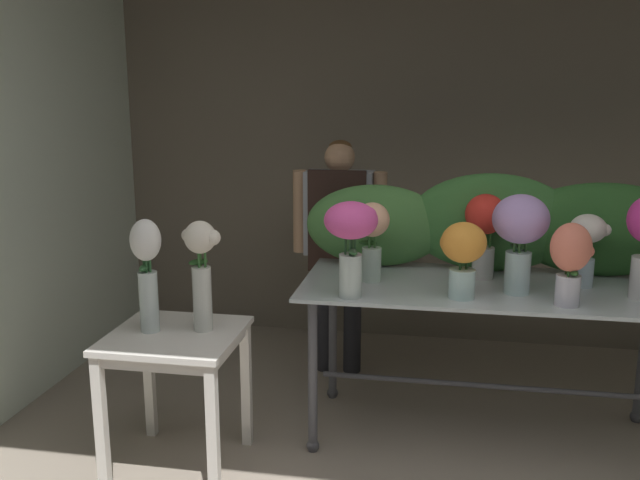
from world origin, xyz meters
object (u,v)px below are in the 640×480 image
Objects in this scene: vase_cream_lisianthus_tall at (201,268)px; vase_peach_roses at (372,234)px; vase_coral_carnations at (570,258)px; side_table_white at (176,352)px; display_table_glass at (488,310)px; vase_ivory_lilies at (587,240)px; florist at (339,232)px; vase_sunset_anemones at (462,252)px; vase_scarlet_dahlias at (485,226)px; vase_white_roses_tall at (147,270)px; vase_fuchsia_tulips at (352,234)px; vase_lilac_freesia at (520,231)px.

vase_peach_roses is at bearing 32.46° from vase_cream_lisianthus_tall.
side_table_white is at bearing -170.82° from vase_coral_carnations.
display_table_glass is 0.75m from vase_peach_roses.
vase_ivory_lilies is (0.49, 0.06, 0.39)m from display_table_glass.
vase_coral_carnations is 1.79m from vase_cream_lisianthus_tall.
display_table_glass is at bearing -172.77° from vase_ivory_lilies.
florist is at bearing 153.94° from vase_ivory_lilies.
vase_ivory_lilies is 0.72m from vase_sunset_anemones.
vase_sunset_anemones is at bearing -122.10° from display_table_glass.
vase_sunset_anemones is at bearing 176.23° from vase_coral_carnations.
vase_scarlet_dahlias is at bearing 131.07° from vase_coral_carnations.
vase_fuchsia_tulips is at bearing 14.54° from vase_white_roses_tall.
vase_sunset_anemones is (-0.65, -0.31, -0.02)m from vase_ivory_lilies.
vase_fuchsia_tulips is 1.25× the size of vase_ivory_lilies.
vase_coral_carnations is at bearing 9.18° from side_table_white.
vase_cream_lisianthus_tall is (-0.79, -0.50, -0.10)m from vase_peach_roses.
vase_coral_carnations is 1.05× the size of vase_sunset_anemones.
vase_ivory_lilies is at bearing 25.91° from vase_sunset_anemones.
vase_white_roses_tall is at bearing -155.93° from vase_scarlet_dahlias.
vase_peach_roses reaches higher than vase_sunset_anemones.
vase_sunset_anemones is (-0.51, 0.03, 0.00)m from vase_coral_carnations.
vase_lilac_freesia is 1.26× the size of vase_coral_carnations.
florist is 4.09× the size of vase_sunset_anemones.
vase_peach_roses is (-0.76, 0.09, -0.07)m from vase_lilac_freesia.
vase_ivory_lilies is 0.70× the size of vase_cream_lisianthus_tall.
vase_peach_roses reaches higher than vase_white_roses_tall.
vase_white_roses_tall reaches higher than vase_ivory_lilies.
vase_lilac_freesia is at bearing -6.77° from vase_peach_roses.
display_table_glass is 1.23m from florist.
vase_ivory_lilies is 0.96× the size of vase_coral_carnations.
vase_scarlet_dahlias is at bearing -34.14° from florist.
vase_fuchsia_tulips is 1.04× the size of vase_scarlet_dahlias.
vase_peach_roses is 0.77× the size of vase_white_roses_tall.
vase_peach_roses is (0.30, -0.79, 0.16)m from florist.
vase_scarlet_dahlias is 0.83× the size of vase_white_roses_tall.
vase_white_roses_tall reaches higher than vase_sunset_anemones.
vase_sunset_anemones reaches higher than side_table_white.
vase_peach_roses is 0.53m from vase_sunset_anemones.
vase_scarlet_dahlias is at bearing 101.27° from display_table_glass.
vase_lilac_freesia is 1.88m from vase_white_roses_tall.
vase_white_roses_tall is at bearing -171.39° from vase_coral_carnations.
side_table_white is 1.52m from vase_sunset_anemones.
display_table_glass is 0.46m from vase_scarlet_dahlias.
vase_lilac_freesia is at bearing -153.30° from vase_ivory_lilies.
side_table_white is 0.45m from vase_cream_lisianthus_tall.
florist is at bearing 61.02° from vase_white_roses_tall.
vase_sunset_anemones is 1.56m from vase_white_roses_tall.
vase_fuchsia_tulips is at bearing -102.35° from vase_peach_roses.
vase_cream_lisianthus_tall is (-0.49, -1.29, 0.06)m from florist.
display_table_glass is at bearing 136.74° from vase_lilac_freesia.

